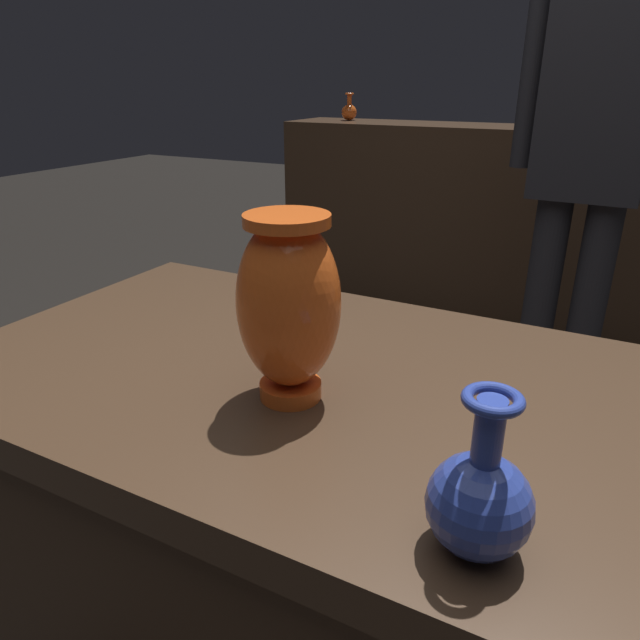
{
  "coord_description": "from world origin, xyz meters",
  "views": [
    {
      "loc": [
        0.3,
        -0.65,
        1.19
      ],
      "look_at": [
        -0.02,
        -0.04,
        0.9
      ],
      "focal_mm": 32.38,
      "sensor_mm": 36.0,
      "label": 1
    }
  ],
  "objects_px": {
    "vase_centerpiece": "(289,304)",
    "shelf_vase_center": "(567,96)",
    "visitor_center_back": "(592,143)",
    "shelf_vase_far_left": "(349,111)",
    "vase_tall_behind": "(480,499)"
  },
  "relations": [
    {
      "from": "vase_tall_behind",
      "to": "shelf_vase_far_left",
      "type": "relative_size",
      "value": 1.18
    },
    {
      "from": "vase_centerpiece",
      "to": "vase_tall_behind",
      "type": "distance_m",
      "value": 0.33
    },
    {
      "from": "vase_tall_behind",
      "to": "shelf_vase_center",
      "type": "relative_size",
      "value": 0.58
    },
    {
      "from": "shelf_vase_center",
      "to": "visitor_center_back",
      "type": "height_order",
      "value": "visitor_center_back"
    },
    {
      "from": "vase_tall_behind",
      "to": "shelf_vase_center",
      "type": "distance_m",
      "value": 2.5
    },
    {
      "from": "vase_tall_behind",
      "to": "shelf_vase_far_left",
      "type": "height_order",
      "value": "shelf_vase_far_left"
    },
    {
      "from": "shelf_vase_center",
      "to": "shelf_vase_far_left",
      "type": "distance_m",
      "value": 1.04
    },
    {
      "from": "visitor_center_back",
      "to": "vase_tall_behind",
      "type": "bearing_deg",
      "value": 94.39
    },
    {
      "from": "vase_tall_behind",
      "to": "shelf_vase_far_left",
      "type": "xyz_separation_m",
      "value": [
        -1.27,
        2.46,
        0.18
      ]
    },
    {
      "from": "shelf_vase_far_left",
      "to": "visitor_center_back",
      "type": "xyz_separation_m",
      "value": [
        1.22,
        -0.89,
        -0.02
      ]
    },
    {
      "from": "vase_tall_behind",
      "to": "visitor_center_back",
      "type": "height_order",
      "value": "visitor_center_back"
    },
    {
      "from": "vase_centerpiece",
      "to": "shelf_vase_center",
      "type": "height_order",
      "value": "shelf_vase_center"
    },
    {
      "from": "vase_centerpiece",
      "to": "shelf_vase_center",
      "type": "bearing_deg",
      "value": 88.82
    },
    {
      "from": "vase_tall_behind",
      "to": "visitor_center_back",
      "type": "relative_size",
      "value": 0.09
    },
    {
      "from": "vase_centerpiece",
      "to": "shelf_vase_far_left",
      "type": "xyz_separation_m",
      "value": [
        -0.99,
        2.31,
        0.1
      ]
    }
  ]
}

